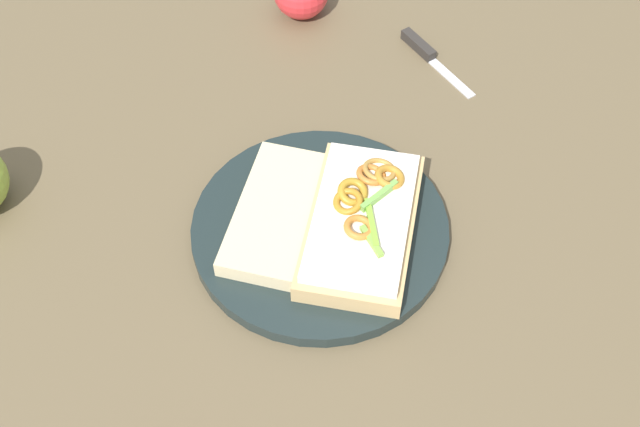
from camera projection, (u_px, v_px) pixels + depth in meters
ground_plane at (320, 234)px, 0.86m from camera, size 2.00×2.00×0.00m
plate at (320, 230)px, 0.85m from camera, size 0.26×0.26×0.02m
sandwich at (362, 221)px, 0.83m from camera, size 0.20×0.21×0.05m
bread_slice_side at (279, 213)px, 0.84m from camera, size 0.17×0.18×0.02m
knife at (427, 54)px, 1.02m from camera, size 0.13×0.02×0.01m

